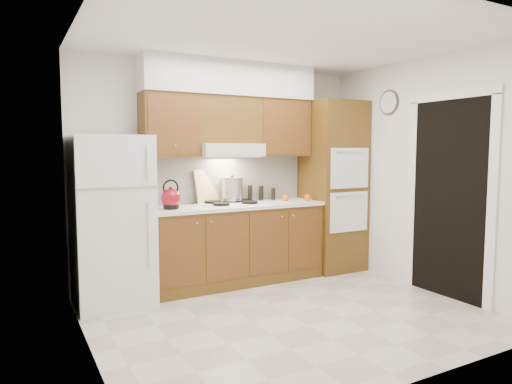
% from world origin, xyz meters
% --- Properties ---
extents(floor, '(3.60, 3.60, 0.00)m').
position_xyz_m(floor, '(0.00, 0.00, 0.00)').
color(floor, beige).
rests_on(floor, ground).
extents(ceiling, '(3.60, 3.60, 0.00)m').
position_xyz_m(ceiling, '(0.00, 0.00, 2.60)').
color(ceiling, white).
rests_on(ceiling, wall_back).
extents(wall_back, '(3.60, 0.02, 2.60)m').
position_xyz_m(wall_back, '(0.00, 1.50, 1.30)').
color(wall_back, white).
rests_on(wall_back, floor).
extents(wall_left, '(0.02, 3.00, 2.60)m').
position_xyz_m(wall_left, '(-1.80, 0.00, 1.30)').
color(wall_left, white).
rests_on(wall_left, floor).
extents(wall_right, '(0.02, 3.00, 2.60)m').
position_xyz_m(wall_right, '(1.80, 0.00, 1.30)').
color(wall_right, white).
rests_on(wall_right, floor).
extents(fridge, '(0.75, 0.72, 1.72)m').
position_xyz_m(fridge, '(-1.41, 1.14, 0.86)').
color(fridge, white).
rests_on(fridge, floor).
extents(base_cabinets, '(2.11, 0.60, 0.90)m').
position_xyz_m(base_cabinets, '(0.02, 1.20, 0.45)').
color(base_cabinets, brown).
rests_on(base_cabinets, floor).
extents(countertop, '(2.13, 0.62, 0.04)m').
position_xyz_m(countertop, '(0.03, 1.19, 0.92)').
color(countertop, white).
rests_on(countertop, base_cabinets).
extents(backsplash, '(2.11, 0.03, 0.56)m').
position_xyz_m(backsplash, '(0.02, 1.49, 1.22)').
color(backsplash, white).
rests_on(backsplash, countertop).
extents(oven_cabinet, '(0.70, 0.65, 2.20)m').
position_xyz_m(oven_cabinet, '(1.44, 1.18, 1.10)').
color(oven_cabinet, brown).
rests_on(oven_cabinet, floor).
extents(upper_cab_left, '(0.63, 0.33, 0.70)m').
position_xyz_m(upper_cab_left, '(-0.71, 1.33, 1.85)').
color(upper_cab_left, brown).
rests_on(upper_cab_left, wall_back).
extents(upper_cab_right, '(0.73, 0.33, 0.70)m').
position_xyz_m(upper_cab_right, '(0.72, 1.33, 1.85)').
color(upper_cab_right, brown).
rests_on(upper_cab_right, wall_back).
extents(range_hood, '(0.75, 0.45, 0.15)m').
position_xyz_m(range_hood, '(-0.02, 1.27, 1.57)').
color(range_hood, silver).
rests_on(range_hood, wall_back).
extents(upper_cab_over_hood, '(0.75, 0.33, 0.55)m').
position_xyz_m(upper_cab_over_hood, '(-0.02, 1.33, 1.92)').
color(upper_cab_over_hood, brown).
rests_on(upper_cab_over_hood, range_hood).
extents(soffit, '(2.13, 0.36, 0.40)m').
position_xyz_m(soffit, '(0.03, 1.32, 2.40)').
color(soffit, silver).
rests_on(soffit, wall_back).
extents(cooktop, '(0.74, 0.50, 0.01)m').
position_xyz_m(cooktop, '(-0.02, 1.21, 0.95)').
color(cooktop, white).
rests_on(cooktop, countertop).
extents(doorway, '(0.02, 0.90, 2.10)m').
position_xyz_m(doorway, '(1.79, -0.35, 1.05)').
color(doorway, black).
rests_on(doorway, floor).
extents(wall_clock, '(0.02, 0.30, 0.30)m').
position_xyz_m(wall_clock, '(1.79, 0.55, 2.15)').
color(wall_clock, '#3F3833').
rests_on(wall_clock, wall_right).
extents(kettle, '(0.25, 0.25, 0.21)m').
position_xyz_m(kettle, '(-0.78, 1.12, 1.06)').
color(kettle, maroon).
rests_on(kettle, countertop).
extents(cutting_board, '(0.33, 0.19, 0.41)m').
position_xyz_m(cutting_board, '(-0.24, 1.45, 1.14)').
color(cutting_board, tan).
rests_on(cutting_board, countertop).
extents(stock_pot, '(0.31, 0.31, 0.27)m').
position_xyz_m(stock_pot, '(0.06, 1.36, 1.10)').
color(stock_pot, silver).
rests_on(stock_pot, cooktop).
extents(condiment_a, '(0.07, 0.07, 0.20)m').
position_xyz_m(condiment_a, '(0.33, 1.40, 1.04)').
color(condiment_a, black).
rests_on(condiment_a, countertop).
extents(condiment_b, '(0.07, 0.07, 0.18)m').
position_xyz_m(condiment_b, '(0.49, 1.41, 1.03)').
color(condiment_b, black).
rests_on(condiment_b, countertop).
extents(condiment_c, '(0.06, 0.06, 0.15)m').
position_xyz_m(condiment_c, '(0.66, 1.39, 1.02)').
color(condiment_c, black).
rests_on(condiment_c, countertop).
extents(orange_near, '(0.11, 0.11, 0.09)m').
position_xyz_m(orange_near, '(0.98, 1.09, 0.98)').
color(orange_near, '#E8500C').
rests_on(orange_near, countertop).
extents(orange_far, '(0.10, 0.10, 0.08)m').
position_xyz_m(orange_far, '(0.72, 1.20, 0.98)').
color(orange_far, orange).
rests_on(orange_far, countertop).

